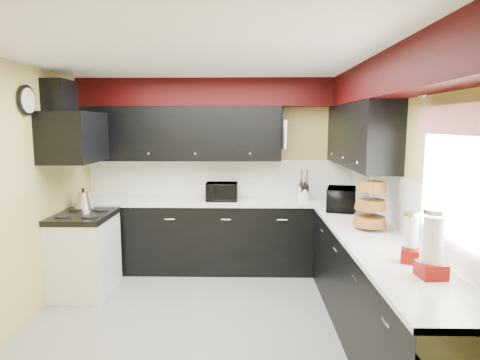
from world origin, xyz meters
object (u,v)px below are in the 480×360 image
at_px(toaster_oven, 222,192).
at_px(microwave, 341,199).
at_px(knife_block, 304,192).
at_px(utensil_crock, 304,194).
at_px(kettle, 84,200).

bearing_deg(toaster_oven, microwave, -20.74).
bearing_deg(knife_block, microwave, -62.36).
height_order(toaster_oven, microwave, microwave).
bearing_deg(microwave, knife_block, 45.25).
distance_m(utensil_crock, knife_block, 0.03).
bearing_deg(kettle, toaster_oven, 15.38).
height_order(microwave, knife_block, microwave).
xyz_separation_m(knife_block, kettle, (-2.69, -0.49, -0.03)).
distance_m(toaster_oven, knife_block, 1.07).
relative_size(utensil_crock, knife_block, 0.77).
bearing_deg(toaster_oven, utensil_crock, 2.35).
bearing_deg(utensil_crock, toaster_oven, -178.27).
relative_size(utensil_crock, kettle, 0.75).
xyz_separation_m(toaster_oven, kettle, (-1.63, -0.45, -0.04)).
relative_size(toaster_oven, knife_block, 1.84).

